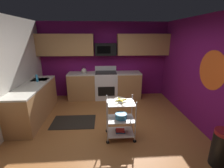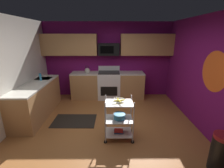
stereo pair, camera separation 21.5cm
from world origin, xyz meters
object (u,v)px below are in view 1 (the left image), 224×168
object	(u,v)px
dish_soap_bottle	(37,78)
kettle	(84,71)
fruit_bowl	(121,100)
mixing_bowl_large	(121,116)
rolling_cart	(120,119)
microwave	(106,49)
oven_range	(106,85)
book_stack	(120,131)
trash_can	(222,149)

from	to	relation	value
dish_soap_bottle	kettle	bearing A→B (deg)	39.64
fruit_bowl	dish_soap_bottle	distance (m)	2.57
mixing_bowl_large	dish_soap_bottle	size ratio (longest dim) A/B	1.26
dish_soap_bottle	fruit_bowl	bearing A→B (deg)	-32.45
kettle	rolling_cart	bearing A→B (deg)	-67.52
mixing_bowl_large	fruit_bowl	bearing A→B (deg)	180.00
microwave	rolling_cart	size ratio (longest dim) A/B	0.77
oven_range	rolling_cart	size ratio (longest dim) A/B	1.20
dish_soap_bottle	mixing_bowl_large	bearing A→B (deg)	-32.28
rolling_cart	book_stack	world-z (taller)	rolling_cart
oven_range	mixing_bowl_large	distance (m)	2.38
mixing_bowl_large	dish_soap_bottle	bearing A→B (deg)	147.72
book_stack	mixing_bowl_large	bearing A→B (deg)	0.00
oven_range	rolling_cart	world-z (taller)	oven_range
oven_range	mixing_bowl_large	bearing A→B (deg)	-84.06
fruit_bowl	kettle	world-z (taller)	kettle
mixing_bowl_large	dish_soap_bottle	distance (m)	2.63
kettle	dish_soap_bottle	size ratio (longest dim) A/B	1.32
rolling_cart	trash_can	distance (m)	1.85
oven_range	fruit_bowl	xyz separation A→B (m)	(0.23, -2.36, 0.40)
rolling_cart	mixing_bowl_large	bearing A→B (deg)	0.00
mixing_bowl_large	trash_can	xyz separation A→B (m)	(1.61, -0.89, -0.19)
microwave	mixing_bowl_large	world-z (taller)	microwave
rolling_cart	fruit_bowl	distance (m)	0.42
oven_range	dish_soap_bottle	xyz separation A→B (m)	(-1.93, -0.99, 0.54)
trash_can	kettle	bearing A→B (deg)	128.60
book_stack	kettle	size ratio (longest dim) A/B	0.76
mixing_bowl_large	dish_soap_bottle	xyz separation A→B (m)	(-2.18, 1.38, 0.50)
trash_can	dish_soap_bottle	bearing A→B (deg)	149.05
mixing_bowl_large	book_stack	size ratio (longest dim) A/B	1.25
mixing_bowl_large	kettle	bearing A→B (deg)	112.78
microwave	oven_range	bearing A→B (deg)	-89.74
microwave	trash_can	world-z (taller)	microwave
book_stack	kettle	distance (m)	2.69
microwave	book_stack	xyz separation A→B (m)	(0.23, -2.47, -1.55)
oven_range	book_stack	world-z (taller)	oven_range
microwave	book_stack	bearing A→B (deg)	-84.63
fruit_bowl	mixing_bowl_large	world-z (taller)	fruit_bowl
mixing_bowl_large	kettle	world-z (taller)	kettle
fruit_bowl	dish_soap_bottle	xyz separation A→B (m)	(-2.17, 1.38, 0.14)
oven_range	microwave	size ratio (longest dim) A/B	1.57
mixing_bowl_large	book_stack	world-z (taller)	mixing_bowl_large
oven_range	dish_soap_bottle	world-z (taller)	dish_soap_bottle
microwave	mixing_bowl_large	distance (m)	2.75
kettle	trash_can	xyz separation A→B (m)	(2.60, -3.25, -0.67)
microwave	book_stack	distance (m)	2.92
trash_can	mixing_bowl_large	bearing A→B (deg)	150.91
rolling_cart	dish_soap_bottle	xyz separation A→B (m)	(-2.17, 1.38, 0.57)
microwave	fruit_bowl	bearing A→B (deg)	-84.63
rolling_cart	kettle	distance (m)	2.61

